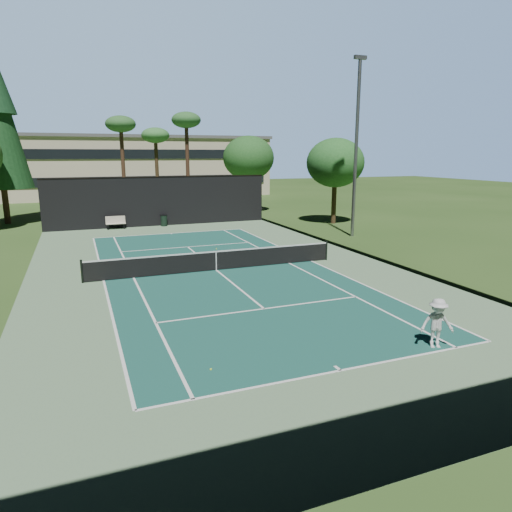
{
  "coord_description": "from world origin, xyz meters",
  "views": [
    {
      "loc": [
        -6.34,
        -21.72,
        5.8
      ],
      "look_at": [
        1.0,
        -3.0,
        1.3
      ],
      "focal_mm": 32.0,
      "sensor_mm": 36.0,
      "label": 1
    }
  ],
  "objects_px": {
    "tennis_ball_c": "(216,249)",
    "player": "(437,323)",
    "tennis_net": "(216,260)",
    "tennis_ball_b": "(152,270)",
    "tennis_ball_d": "(81,272)",
    "park_bench": "(116,222)",
    "trash_bin": "(164,220)",
    "tennis_ball_a": "(211,369)"
  },
  "relations": [
    {
      "from": "tennis_ball_a",
      "to": "tennis_ball_b",
      "type": "distance_m",
      "value": 11.74
    },
    {
      "from": "tennis_ball_a",
      "to": "park_bench",
      "type": "height_order",
      "value": "park_bench"
    },
    {
      "from": "tennis_ball_a",
      "to": "tennis_ball_b",
      "type": "height_order",
      "value": "tennis_ball_b"
    },
    {
      "from": "player",
      "to": "tennis_net",
      "type": "bearing_deg",
      "value": 127.44
    },
    {
      "from": "tennis_ball_b",
      "to": "park_bench",
      "type": "height_order",
      "value": "park_bench"
    },
    {
      "from": "tennis_ball_a",
      "to": "park_bench",
      "type": "distance_m",
      "value": 26.12
    },
    {
      "from": "tennis_ball_c",
      "to": "tennis_ball_d",
      "type": "xyz_separation_m",
      "value": [
        -7.94,
        -2.99,
        -0.0
      ]
    },
    {
      "from": "player",
      "to": "tennis_ball_b",
      "type": "distance_m",
      "value": 14.41
    },
    {
      "from": "tennis_ball_a",
      "to": "tennis_net",
      "type": "bearing_deg",
      "value": 72.68
    },
    {
      "from": "tennis_net",
      "to": "player",
      "type": "bearing_deg",
      "value": -72.91
    },
    {
      "from": "tennis_net",
      "to": "player",
      "type": "relative_size",
      "value": 8.27
    },
    {
      "from": "tennis_net",
      "to": "tennis_ball_c",
      "type": "bearing_deg",
      "value": 73.49
    },
    {
      "from": "park_bench",
      "to": "tennis_ball_a",
      "type": "bearing_deg",
      "value": -89.22
    },
    {
      "from": "trash_bin",
      "to": "tennis_net",
      "type": "bearing_deg",
      "value": -90.66
    },
    {
      "from": "tennis_ball_a",
      "to": "tennis_ball_d",
      "type": "relative_size",
      "value": 0.96
    },
    {
      "from": "tennis_ball_a",
      "to": "trash_bin",
      "type": "distance_m",
      "value": 26.46
    },
    {
      "from": "tennis_ball_c",
      "to": "player",
      "type": "bearing_deg",
      "value": -82.91
    },
    {
      "from": "tennis_ball_b",
      "to": "tennis_ball_c",
      "type": "xyz_separation_m",
      "value": [
        4.57,
        3.84,
        0.0
      ]
    },
    {
      "from": "tennis_net",
      "to": "tennis_ball_a",
      "type": "xyz_separation_m",
      "value": [
        -3.29,
        -10.55,
        -0.52
      ]
    },
    {
      "from": "tennis_net",
      "to": "park_bench",
      "type": "xyz_separation_m",
      "value": [
        -3.64,
        15.56,
        -0.01
      ]
    },
    {
      "from": "tennis_net",
      "to": "tennis_ball_c",
      "type": "xyz_separation_m",
      "value": [
        1.49,
        5.03,
        -0.52
      ]
    },
    {
      "from": "tennis_ball_c",
      "to": "tennis_net",
      "type": "bearing_deg",
      "value": -106.51
    },
    {
      "from": "tennis_net",
      "to": "trash_bin",
      "type": "bearing_deg",
      "value": 89.34
    },
    {
      "from": "player",
      "to": "tennis_ball_b",
      "type": "height_order",
      "value": "player"
    },
    {
      "from": "park_bench",
      "to": "trash_bin",
      "type": "distance_m",
      "value": 3.83
    },
    {
      "from": "player",
      "to": "tennis_ball_b",
      "type": "xyz_separation_m",
      "value": [
        -6.63,
        12.77,
        -0.75
      ]
    },
    {
      "from": "tennis_ball_c",
      "to": "park_bench",
      "type": "bearing_deg",
      "value": 116.01
    },
    {
      "from": "tennis_ball_d",
      "to": "park_bench",
      "type": "height_order",
      "value": "park_bench"
    },
    {
      "from": "tennis_ball_a",
      "to": "player",
      "type": "bearing_deg",
      "value": -8.51
    },
    {
      "from": "tennis_ball_d",
      "to": "trash_bin",
      "type": "bearing_deg",
      "value": 64.07
    },
    {
      "from": "player",
      "to": "trash_bin",
      "type": "relative_size",
      "value": 1.65
    },
    {
      "from": "tennis_ball_b",
      "to": "tennis_net",
      "type": "bearing_deg",
      "value": -21.22
    },
    {
      "from": "tennis_ball_a",
      "to": "trash_bin",
      "type": "xyz_separation_m",
      "value": [
        3.47,
        26.23,
        0.45
      ]
    },
    {
      "from": "tennis_ball_b",
      "to": "park_bench",
      "type": "relative_size",
      "value": 0.05
    },
    {
      "from": "tennis_ball_d",
      "to": "park_bench",
      "type": "distance_m",
      "value": 13.82
    },
    {
      "from": "tennis_net",
      "to": "tennis_ball_d",
      "type": "xyz_separation_m",
      "value": [
        -6.45,
        2.04,
        -0.52
      ]
    },
    {
      "from": "trash_bin",
      "to": "park_bench",
      "type": "bearing_deg",
      "value": -178.26
    },
    {
      "from": "tennis_ball_b",
      "to": "park_bench",
      "type": "bearing_deg",
      "value": 92.27
    },
    {
      "from": "player",
      "to": "park_bench",
      "type": "height_order",
      "value": "player"
    },
    {
      "from": "tennis_net",
      "to": "park_bench",
      "type": "distance_m",
      "value": 15.98
    },
    {
      "from": "tennis_ball_a",
      "to": "tennis_ball_c",
      "type": "relative_size",
      "value": 0.94
    },
    {
      "from": "tennis_ball_b",
      "to": "tennis_ball_d",
      "type": "xyz_separation_m",
      "value": [
        -3.37,
        0.85,
        0.0
      ]
    }
  ]
}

